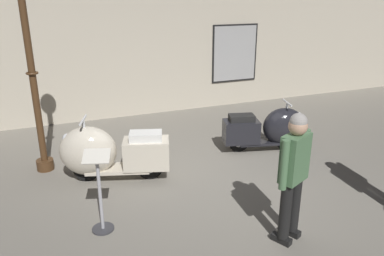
{
  "coord_description": "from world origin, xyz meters",
  "views": [
    {
      "loc": [
        -2.43,
        -4.93,
        2.86
      ],
      "look_at": [
        -0.09,
        0.9,
        0.6
      ],
      "focal_mm": 35.58,
      "sensor_mm": 36.0,
      "label": 1
    }
  ],
  "objects_px": {
    "scooter_0": "(106,153)",
    "info_stanchion": "(100,199)",
    "visitor_1": "(294,170)",
    "lamppost": "(30,56)",
    "scooter_1": "(271,129)"
  },
  "relations": [
    {
      "from": "scooter_0",
      "to": "info_stanchion",
      "type": "height_order",
      "value": "info_stanchion"
    },
    {
      "from": "scooter_0",
      "to": "info_stanchion",
      "type": "relative_size",
      "value": 1.64
    },
    {
      "from": "visitor_1",
      "to": "info_stanchion",
      "type": "bearing_deg",
      "value": 38.68
    },
    {
      "from": "visitor_1",
      "to": "info_stanchion",
      "type": "xyz_separation_m",
      "value": [
        -2.07,
        1.03,
        -0.49
      ]
    },
    {
      "from": "lamppost",
      "to": "scooter_0",
      "type": "bearing_deg",
      "value": -39.94
    },
    {
      "from": "scooter_0",
      "to": "lamppost",
      "type": "distance_m",
      "value": 1.89
    },
    {
      "from": "scooter_0",
      "to": "scooter_1",
      "type": "xyz_separation_m",
      "value": [
        3.09,
        0.08,
        -0.04
      ]
    },
    {
      "from": "visitor_1",
      "to": "info_stanchion",
      "type": "relative_size",
      "value": 1.5
    },
    {
      "from": "scooter_1",
      "to": "lamppost",
      "type": "xyz_separation_m",
      "value": [
        -4.01,
        0.69,
        1.5
      ]
    },
    {
      "from": "scooter_1",
      "to": "info_stanchion",
      "type": "height_order",
      "value": "info_stanchion"
    },
    {
      "from": "scooter_0",
      "to": "visitor_1",
      "type": "xyz_separation_m",
      "value": [
        1.76,
        -2.38,
        0.46
      ]
    },
    {
      "from": "lamppost",
      "to": "visitor_1",
      "type": "relative_size",
      "value": 1.97
    },
    {
      "from": "lamppost",
      "to": "info_stanchion",
      "type": "bearing_deg",
      "value": -73.84
    },
    {
      "from": "scooter_0",
      "to": "lamppost",
      "type": "relative_size",
      "value": 0.55
    },
    {
      "from": "lamppost",
      "to": "visitor_1",
      "type": "height_order",
      "value": "lamppost"
    }
  ]
}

